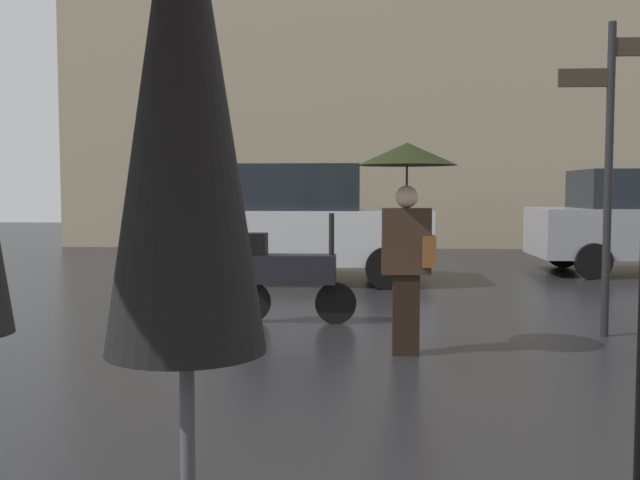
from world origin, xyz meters
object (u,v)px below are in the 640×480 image
at_px(parked_car_right, 299,222).
at_px(parked_scooter, 289,274).
at_px(folded_patio_umbrella_far, 183,116).
at_px(pedestrian_with_umbrella, 407,193).
at_px(street_signpost, 610,148).

bearing_deg(parked_car_right, parked_scooter, -84.93).
distance_m(folded_patio_umbrella_far, pedestrian_with_umbrella, 4.91).
distance_m(pedestrian_with_umbrella, parked_scooter, 2.13).
relative_size(parked_car_right, street_signpost, 1.30).
bearing_deg(street_signpost, parked_scooter, 170.63).
relative_size(folded_patio_umbrella_far, pedestrian_with_umbrella, 1.24).
xyz_separation_m(pedestrian_with_umbrella, parked_scooter, (-1.22, 1.49, -0.91)).
distance_m(pedestrian_with_umbrella, parked_car_right, 5.46).
bearing_deg(folded_patio_umbrella_far, parked_scooter, 93.63).
height_order(folded_patio_umbrella_far, street_signpost, street_signpost).
bearing_deg(pedestrian_with_umbrella, parked_scooter, 166.61).
height_order(pedestrian_with_umbrella, parked_scooter, pedestrian_with_umbrella).
bearing_deg(pedestrian_with_umbrella, parked_car_right, 142.44).
relative_size(pedestrian_with_umbrella, parked_scooter, 1.34).
bearing_deg(parked_car_right, folded_patio_umbrella_far, -84.62).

